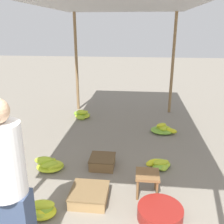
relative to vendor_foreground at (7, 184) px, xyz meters
name	(u,v)px	position (x,y,z in m)	size (l,w,h in m)	color
canopy_post_back_left	(76,63)	(-0.58, 5.13, 0.44)	(0.08, 0.08, 2.74)	olive
canopy_post_back_right	(173,65)	(2.12, 5.13, 0.44)	(0.08, 0.08, 2.74)	olive
vendor_foreground	(7,184)	(0.00, 0.00, 0.00)	(0.40, 0.38, 1.78)	#384766
stool	(147,177)	(1.38, 1.24, -0.64)	(0.34, 0.34, 0.35)	brown
basin_black	(160,213)	(1.54, 0.76, -0.84)	(0.59, 0.59, 0.16)	maroon
banana_pile_left_0	(42,210)	(0.02, 0.64, -0.84)	(0.38, 0.33, 0.22)	yellow
banana_pile_left_1	(49,165)	(-0.28, 1.75, -0.83)	(0.52, 0.45, 0.25)	#BACF2B
banana_pile_left_2	(83,115)	(-0.28, 4.37, -0.84)	(0.47, 0.49, 0.24)	#ADCA2D
banana_pile_right_0	(164,130)	(1.83, 3.58, -0.85)	(0.61, 0.48, 0.23)	yellow
banana_pile_right_1	(160,164)	(1.63, 2.00, -0.86)	(0.46, 0.41, 0.18)	#9AC231
crate_near	(102,162)	(0.62, 1.92, -0.83)	(0.44, 0.44, 0.19)	brown
crate_mid	(89,195)	(0.57, 1.01, -0.83)	(0.53, 0.53, 0.18)	#9E7A4C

